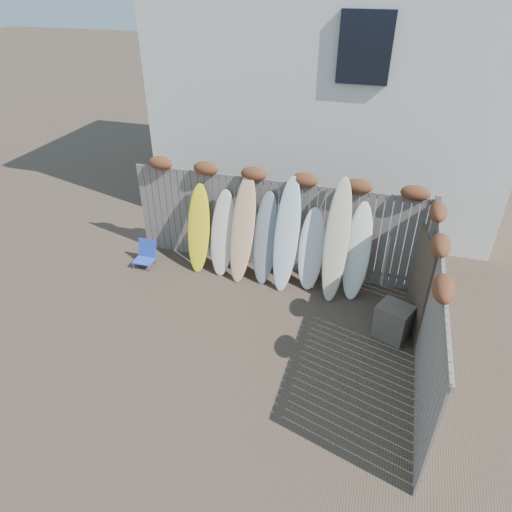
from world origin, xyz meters
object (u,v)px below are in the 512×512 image
(wooden_crate, at_px, (393,321))
(surfboard_0, at_px, (199,229))
(beach_chair, at_px, (146,254))
(lattice_panel, at_px, (419,286))

(wooden_crate, distance_m, surfboard_0, 4.24)
(wooden_crate, xyz_separation_m, surfboard_0, (-4.05, 1.10, 0.58))
(beach_chair, bearing_deg, lattice_panel, -4.89)
(beach_chair, distance_m, surfboard_0, 1.36)
(beach_chair, xyz_separation_m, surfboard_0, (1.16, 0.29, 0.65))
(beach_chair, relative_size, lattice_panel, 0.30)
(wooden_crate, height_order, lattice_panel, lattice_panel)
(lattice_panel, xyz_separation_m, surfboard_0, (-4.37, 0.77, -0.00))
(beach_chair, bearing_deg, surfboard_0, 14.23)
(wooden_crate, relative_size, surfboard_0, 0.34)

